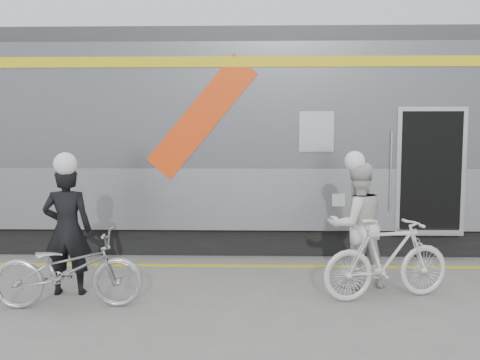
{
  "coord_description": "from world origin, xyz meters",
  "views": [
    {
      "loc": [
        0.87,
        -6.2,
        2.21
      ],
      "look_at": [
        0.68,
        1.6,
        1.5
      ],
      "focal_mm": 38.0,
      "sensor_mm": 36.0,
      "label": 1
    }
  ],
  "objects_px": {
    "man": "(67,230)",
    "bicycle_right": "(387,259)",
    "bicycle_left": "(68,269)",
    "woman": "(357,225)"
  },
  "relations": [
    {
      "from": "man",
      "to": "bicycle_right",
      "type": "relative_size",
      "value": 0.98
    },
    {
      "from": "man",
      "to": "bicycle_right",
      "type": "xyz_separation_m",
      "value": [
        4.34,
        -0.1,
        -0.35
      ]
    },
    {
      "from": "man",
      "to": "woman",
      "type": "xyz_separation_m",
      "value": [
        4.04,
        0.45,
        0.01
      ]
    },
    {
      "from": "woman",
      "to": "bicycle_left",
      "type": "bearing_deg",
      "value": -0.64
    },
    {
      "from": "bicycle_left",
      "to": "woman",
      "type": "relative_size",
      "value": 1.04
    },
    {
      "from": "bicycle_left",
      "to": "bicycle_right",
      "type": "height_order",
      "value": "bicycle_right"
    },
    {
      "from": "bicycle_left",
      "to": "bicycle_right",
      "type": "distance_m",
      "value": 4.17
    },
    {
      "from": "woman",
      "to": "bicycle_right",
      "type": "relative_size",
      "value": 0.99
    },
    {
      "from": "bicycle_left",
      "to": "bicycle_right",
      "type": "relative_size",
      "value": 1.03
    },
    {
      "from": "man",
      "to": "woman",
      "type": "relative_size",
      "value": 0.99
    }
  ]
}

